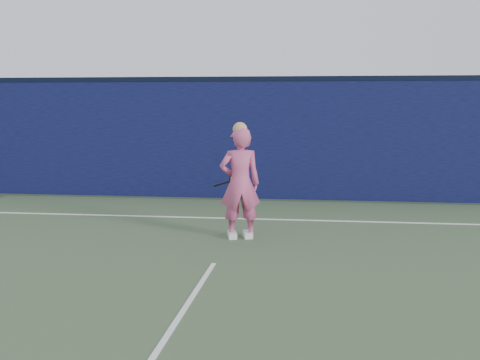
# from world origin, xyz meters

# --- Properties ---
(ground) EXTENTS (80.00, 80.00, 0.00)m
(ground) POSITION_xyz_m (0.00, 0.00, 0.00)
(ground) COLOR #293B24
(ground) RESTS_ON ground
(backstop_wall) EXTENTS (24.00, 0.40, 2.50)m
(backstop_wall) POSITION_xyz_m (0.00, 6.50, 1.25)
(backstop_wall) COLOR #0B0C33
(backstop_wall) RESTS_ON ground
(wall_cap) EXTENTS (24.00, 0.42, 0.10)m
(wall_cap) POSITION_xyz_m (0.00, 6.50, 2.55)
(wall_cap) COLOR black
(wall_cap) RESTS_ON backstop_wall
(player) EXTENTS (0.70, 0.54, 1.77)m
(player) POSITION_xyz_m (0.14, 2.52, 0.85)
(player) COLOR #D15182
(player) RESTS_ON ground
(racket) EXTENTS (0.52, 0.15, 0.28)m
(racket) POSITION_xyz_m (0.02, 2.93, 0.84)
(racket) COLOR black
(racket) RESTS_ON ground
(court_lines) EXTENTS (11.00, 12.04, 0.01)m
(court_lines) POSITION_xyz_m (0.00, -0.33, 0.01)
(court_lines) COLOR white
(court_lines) RESTS_ON court_surface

